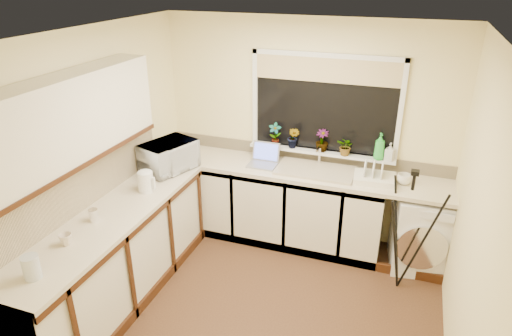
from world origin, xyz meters
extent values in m
plane|color=#543621|center=(0.00, 0.00, 0.00)|extent=(3.20, 3.20, 0.00)
plane|color=white|center=(0.00, 0.00, 2.45)|extent=(3.20, 3.20, 0.00)
plane|color=#FCEAA8|center=(0.00, 1.50, 1.23)|extent=(3.20, 0.00, 3.20)
plane|color=#FCEAA8|center=(0.00, -1.50, 1.23)|extent=(3.20, 0.00, 3.20)
plane|color=#FCEAA8|center=(-1.60, 0.00, 1.23)|extent=(0.00, 3.00, 3.00)
plane|color=#FCEAA8|center=(1.60, 0.00, 1.23)|extent=(0.00, 3.00, 3.00)
cube|color=silver|center=(-0.33, 1.20, 0.43)|extent=(2.55, 0.60, 0.86)
cube|color=silver|center=(-1.30, -0.30, 0.43)|extent=(0.54, 2.40, 0.86)
cube|color=beige|center=(0.00, 1.20, 0.88)|extent=(3.20, 0.60, 0.04)
cube|color=beige|center=(-1.30, -0.30, 0.88)|extent=(0.60, 2.40, 0.04)
cube|color=silver|center=(-1.44, -0.45, 1.80)|extent=(0.28, 1.90, 0.70)
cube|color=beige|center=(-1.59, -0.30, 1.12)|extent=(0.02, 2.40, 0.45)
cube|color=beige|center=(0.00, 1.49, 0.97)|extent=(3.20, 0.02, 0.14)
cube|color=black|center=(0.20, 1.49, 1.55)|extent=(1.50, 0.02, 1.00)
cube|color=tan|center=(0.20, 1.46, 1.92)|extent=(1.50, 0.02, 0.25)
cube|color=white|center=(0.20, 1.43, 1.04)|extent=(1.60, 0.14, 0.03)
cube|color=tan|center=(0.20, 1.20, 0.91)|extent=(0.82, 0.46, 0.03)
cylinder|color=silver|center=(0.20, 1.38, 1.02)|extent=(0.03, 0.03, 0.24)
cube|color=white|center=(1.35, 1.18, 0.41)|extent=(0.65, 0.64, 0.82)
cube|color=gray|center=(-0.38, 1.15, 0.91)|extent=(0.31, 0.22, 0.02)
cube|color=#5164DD|center=(-0.38, 1.28, 1.02)|extent=(0.31, 0.07, 0.21)
cylinder|color=white|center=(-1.25, 0.20, 1.00)|extent=(0.15, 0.15, 0.20)
cube|color=white|center=(0.82, 1.16, 0.93)|extent=(0.44, 0.35, 0.06)
cylinder|color=silver|center=(-1.28, -1.22, 0.99)|extent=(0.12, 0.12, 0.18)
cylinder|color=white|center=(-1.37, -0.43, 0.96)|extent=(0.08, 0.08, 0.11)
imported|color=white|center=(-1.29, 0.73, 1.06)|extent=(0.54, 0.66, 0.31)
imported|color=#999999|center=(-0.32, 1.40, 1.18)|extent=(0.16, 0.12, 0.27)
imported|color=#999999|center=(-0.11, 1.41, 1.17)|extent=(0.16, 0.15, 0.24)
imported|color=#999999|center=(0.21, 1.43, 1.17)|extent=(0.15, 0.15, 0.24)
imported|color=#999999|center=(0.47, 1.39, 1.15)|extent=(0.23, 0.21, 0.20)
imported|color=green|center=(0.82, 1.40, 1.19)|extent=(0.14, 0.14, 0.29)
imported|color=#999999|center=(0.92, 1.41, 1.14)|extent=(0.10, 0.11, 0.19)
imported|color=white|center=(1.10, 1.20, 0.95)|extent=(0.14, 0.14, 0.11)
imported|color=beige|center=(-1.34, -0.80, 0.95)|extent=(0.13, 0.13, 0.09)
camera|label=1|loc=(1.05, -3.11, 2.90)|focal=31.61mm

